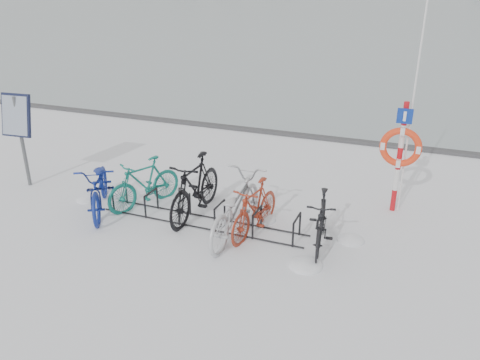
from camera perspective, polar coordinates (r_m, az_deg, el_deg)
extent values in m
plane|color=white|center=(8.76, -4.62, -5.21)|extent=(900.00, 900.00, 0.00)
cube|color=#9CAAB0|center=(162.01, 21.86, 19.56)|extent=(400.00, 298.00, 0.02)
cube|color=#3F3F42|center=(13.88, 6.18, 5.56)|extent=(400.00, 0.25, 0.10)
cylinder|color=black|center=(9.38, -15.20, -2.53)|extent=(0.04, 0.04, 0.44)
cylinder|color=black|center=(9.70, -13.68, -1.53)|extent=(0.04, 0.04, 0.44)
cylinder|color=black|center=(9.45, -14.56, -0.81)|extent=(0.04, 0.44, 0.04)
cylinder|color=black|center=(8.99, -11.49, -3.30)|extent=(0.04, 0.04, 0.44)
cylinder|color=black|center=(9.32, -10.04, -2.22)|extent=(0.04, 0.04, 0.44)
cylinder|color=black|center=(9.06, -10.85, -1.49)|extent=(0.04, 0.44, 0.04)
cylinder|color=black|center=(8.64, -7.46, -4.11)|extent=(0.04, 0.04, 0.44)
cylinder|color=black|center=(8.99, -6.11, -2.95)|extent=(0.04, 0.04, 0.44)
cylinder|color=black|center=(8.72, -6.84, -2.22)|extent=(0.04, 0.44, 0.04)
cylinder|color=black|center=(8.34, -3.11, -4.96)|extent=(0.04, 0.04, 0.44)
cylinder|color=black|center=(8.70, -1.90, -3.72)|extent=(0.04, 0.04, 0.44)
cylinder|color=black|center=(8.42, -2.51, -2.99)|extent=(0.04, 0.44, 0.04)
cylinder|color=black|center=(8.10, 1.55, -5.84)|extent=(0.04, 0.04, 0.44)
cylinder|color=black|center=(8.46, 2.59, -4.52)|extent=(0.04, 0.04, 0.44)
cylinder|color=black|center=(8.18, 2.10, -3.80)|extent=(0.04, 0.44, 0.04)
cylinder|color=black|center=(7.91, 6.48, -6.72)|extent=(0.04, 0.04, 0.44)
cylinder|color=black|center=(8.29, 7.31, -5.33)|extent=(0.04, 0.04, 0.44)
cylinder|color=black|center=(7.99, 6.98, -4.62)|extent=(0.04, 0.44, 0.04)
cylinder|color=black|center=(8.58, -5.28, -5.72)|extent=(4.00, 0.03, 0.03)
cylinder|color=black|center=(8.93, -4.01, -4.49)|extent=(4.00, 0.03, 0.03)
cylinder|color=#595B5E|center=(11.04, -25.00, 4.18)|extent=(0.08, 0.08, 1.97)
cube|color=black|center=(10.87, -25.63, 7.14)|extent=(0.70, 0.31, 0.89)
cube|color=#8C99AD|center=(10.84, -25.78, 7.08)|extent=(0.63, 0.23, 0.80)
cylinder|color=red|center=(9.60, 18.20, -2.32)|extent=(0.10, 0.10, 0.43)
cylinder|color=silver|center=(9.44, 18.51, 0.06)|extent=(0.10, 0.10, 0.43)
cylinder|color=red|center=(9.29, 18.83, 2.52)|extent=(0.10, 0.10, 0.43)
cylinder|color=silver|center=(9.16, 19.17, 5.05)|extent=(0.10, 0.10, 0.43)
cylinder|color=red|center=(9.05, 19.51, 7.66)|extent=(0.10, 0.10, 0.43)
torus|color=#F13816|center=(9.13, 18.98, 3.79)|extent=(0.75, 0.13, 0.75)
cube|color=navy|center=(8.98, 19.46, 7.36)|extent=(0.27, 0.03, 0.27)
cylinder|color=silver|center=(9.09, 20.17, 7.76)|extent=(0.04, 0.04, 3.92)
imported|color=navy|center=(9.43, -16.74, -0.53)|extent=(1.64, 2.07, 1.05)
imported|color=#147366|center=(9.42, -11.62, -0.19)|extent=(1.10, 1.72, 1.00)
imported|color=black|center=(8.84, -5.48, -0.69)|extent=(0.57, 1.99, 1.19)
imported|color=#B7BABF|center=(8.11, -0.63, -3.11)|extent=(0.75, 2.12, 1.11)
imported|color=#9E301C|center=(8.22, 1.83, -3.29)|extent=(0.69, 1.68, 0.98)
imported|color=black|center=(7.91, 9.90, -4.79)|extent=(0.67, 1.65, 0.96)
ellipsoid|color=white|center=(9.18, 1.74, -3.78)|extent=(0.33, 0.33, 0.12)
ellipsoid|color=white|center=(10.14, -18.05, -2.29)|extent=(0.45, 0.45, 0.16)
ellipsoid|color=white|center=(8.85, 2.63, -4.84)|extent=(0.55, 0.55, 0.19)
ellipsoid|color=white|center=(7.55, 8.00, -10.30)|extent=(0.55, 0.55, 0.19)
ellipsoid|color=white|center=(8.38, 13.36, -7.18)|extent=(0.47, 0.47, 0.16)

